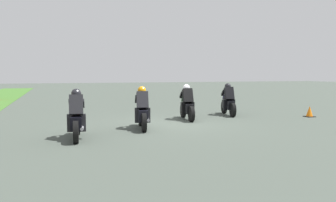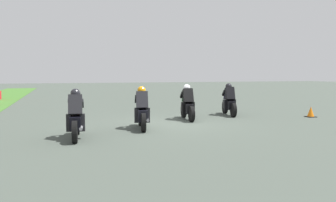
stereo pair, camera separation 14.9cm
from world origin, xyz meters
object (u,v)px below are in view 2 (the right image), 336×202
rider_lane_c (142,111)px  rider_lane_b (187,105)px  traffic_cone (311,112)px  rider_lane_d (76,118)px  rider_lane_a (229,102)px

rider_lane_c → rider_lane_b: bearing=-45.6°
rider_lane_b → traffic_cone: size_ratio=4.22×
rider_lane_b → rider_lane_d: 5.49m
rider_lane_a → rider_lane_d: same height
rider_lane_b → rider_lane_c: (-1.68, 2.40, 0.00)m
rider_lane_b → traffic_cone: 5.71m
rider_lane_c → traffic_cone: (0.71, -8.01, -0.40)m
rider_lane_c → rider_lane_d: bearing=125.3°
rider_lane_a → rider_lane_b: bearing=120.6°
traffic_cone → rider_lane_a: bearing=60.9°
rider_lane_c → rider_lane_d: 2.58m
rider_lane_b → rider_lane_d: (-2.80, 4.73, 0.00)m
rider_lane_c → traffic_cone: bearing=-75.5°
rider_lane_c → rider_lane_d: (-1.12, 2.32, 0.00)m
rider_lane_b → rider_lane_c: 2.93m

